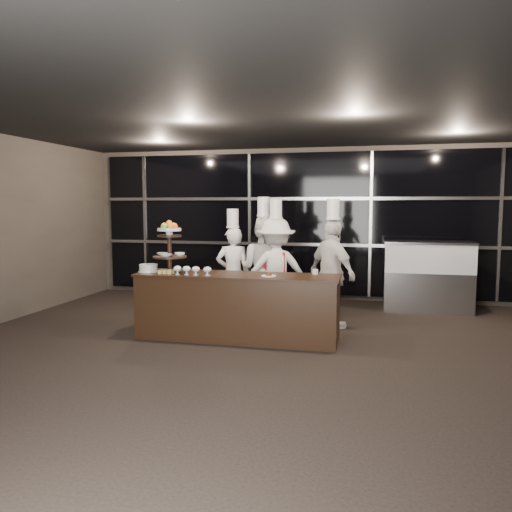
% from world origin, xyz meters
% --- Properties ---
extents(room, '(10.00, 10.00, 10.00)m').
position_xyz_m(room, '(0.00, 0.00, 1.50)').
color(room, black).
rests_on(room, ground).
extents(window_wall, '(8.60, 0.10, 2.80)m').
position_xyz_m(window_wall, '(0.00, 4.94, 1.50)').
color(window_wall, black).
rests_on(window_wall, ground).
extents(buffet_counter, '(2.84, 0.74, 0.92)m').
position_xyz_m(buffet_counter, '(-0.58, 1.70, 0.47)').
color(buffet_counter, black).
rests_on(buffet_counter, ground).
extents(display_stand, '(0.48, 0.48, 0.74)m').
position_xyz_m(display_stand, '(-1.58, 1.70, 1.34)').
color(display_stand, black).
rests_on(display_stand, buffet_counter).
extents(compotes, '(0.54, 0.11, 0.12)m').
position_xyz_m(compotes, '(-1.17, 1.48, 1.00)').
color(compotes, silver).
rests_on(compotes, buffet_counter).
extents(layer_cake, '(0.30, 0.30, 0.11)m').
position_xyz_m(layer_cake, '(-1.89, 1.65, 0.97)').
color(layer_cake, white).
rests_on(layer_cake, buffet_counter).
extents(pastry_squares, '(0.20, 0.13, 0.05)m').
position_xyz_m(pastry_squares, '(-1.57, 1.54, 0.95)').
color(pastry_squares, '#DAB76A').
rests_on(pastry_squares, buffet_counter).
extents(small_plate, '(0.20, 0.20, 0.05)m').
position_xyz_m(small_plate, '(-0.11, 1.60, 0.94)').
color(small_plate, white).
rests_on(small_plate, buffet_counter).
extents(chef_cup, '(0.08, 0.08, 0.07)m').
position_xyz_m(chef_cup, '(0.48, 1.95, 0.96)').
color(chef_cup, white).
rests_on(chef_cup, buffet_counter).
extents(display_case, '(1.52, 0.66, 1.24)m').
position_xyz_m(display_case, '(2.21, 4.30, 0.69)').
color(display_case, '#A5A5AA').
rests_on(display_case, ground).
extents(chef_a, '(0.65, 0.54, 1.82)m').
position_xyz_m(chef_a, '(-0.97, 2.87, 0.79)').
color(chef_a, white).
rests_on(chef_a, ground).
extents(chef_b, '(0.95, 0.81, 2.01)m').
position_xyz_m(chef_b, '(-0.46, 2.88, 0.87)').
color(chef_b, white).
rests_on(chef_b, ground).
extents(chef_c, '(1.23, 0.97, 1.97)m').
position_xyz_m(chef_c, '(-0.24, 2.74, 0.85)').
color(chef_c, white).
rests_on(chef_c, ground).
extents(chef_d, '(0.97, 0.99, 1.97)m').
position_xyz_m(chef_d, '(0.66, 2.63, 0.85)').
color(chef_d, white).
rests_on(chef_d, ground).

